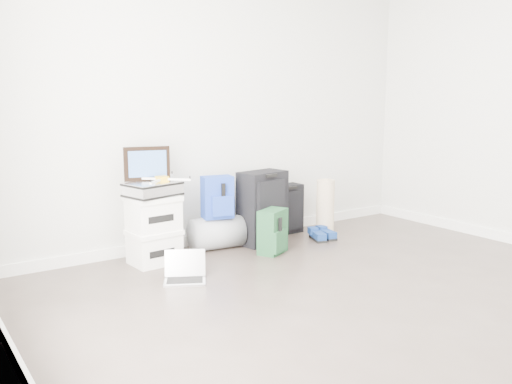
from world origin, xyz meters
TOP-DOWN VIEW (x-y plane):
  - ground at (0.00, 0.00)m, footprint 5.00×5.00m
  - room_envelope at (0.00, 0.02)m, footprint 4.52×5.02m
  - boxes_stack at (-0.88, 2.17)m, footprint 0.43×0.36m
  - briefcase at (-0.88, 2.17)m, footprint 0.48×0.40m
  - painting at (-0.88, 2.26)m, footprint 0.38×0.12m
  - drone at (-0.80, 2.15)m, footprint 0.37×0.37m
  - duffel_bag at (-0.22, 2.26)m, footprint 0.52×0.36m
  - blue_backpack at (-0.22, 2.23)m, footprint 0.31×0.25m
  - large_suitcase at (0.25, 2.16)m, footprint 0.49×0.36m
  - green_backpack at (0.13, 1.84)m, footprint 0.34×0.31m
  - carry_on at (0.69, 2.37)m, footprint 0.33×0.22m
  - shoes at (0.82, 1.96)m, footprint 0.27×0.27m
  - rolled_rug at (0.99, 2.11)m, footprint 0.19×0.19m
  - laptop at (-0.87, 1.62)m, footprint 0.39×0.35m

SIDE VIEW (x-z plane):
  - ground at x=0.00m, z-range 0.00..0.00m
  - shoes at x=0.82m, z-range 0.00..0.08m
  - laptop at x=-0.87m, z-range -0.06..0.17m
  - duffel_bag at x=-0.22m, z-range 0.00..0.30m
  - green_backpack at x=0.13m, z-range -0.01..0.40m
  - carry_on at x=0.69m, z-range 0.00..0.51m
  - rolled_rug at x=0.99m, z-range 0.00..0.57m
  - boxes_stack at x=-0.88m, z-range 0.00..0.59m
  - large_suitcase at x=0.25m, z-range 0.00..0.71m
  - blue_backpack at x=-0.22m, z-range 0.29..0.68m
  - briefcase at x=-0.88m, z-range 0.58..0.70m
  - drone at x=-0.80m, z-range 0.70..0.75m
  - painting at x=-0.88m, z-range 0.70..1.00m
  - room_envelope at x=0.00m, z-range 0.37..3.08m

